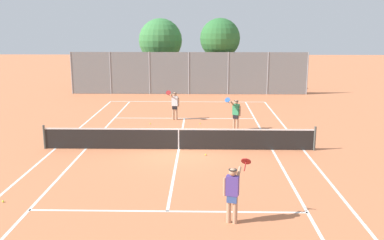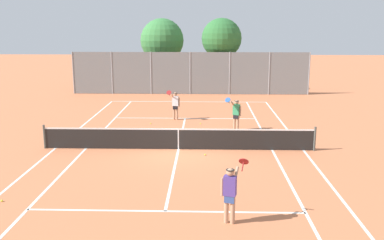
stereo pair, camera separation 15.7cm
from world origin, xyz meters
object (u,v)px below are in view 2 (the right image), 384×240
at_px(player_far_right, 236,113).
at_px(loose_tennis_ball_2, 201,123).
at_px(loose_tennis_ball_4, 2,201).
at_px(loose_tennis_ball_0, 205,155).
at_px(player_near_side, 230,192).
at_px(tree_behind_right, 221,40).
at_px(player_far_left, 175,104).
at_px(tennis_net, 178,138).
at_px(loose_tennis_ball_3, 151,123).
at_px(tree_behind_left, 161,41).

distance_m(player_far_right, loose_tennis_ball_2, 2.46).
bearing_deg(loose_tennis_ball_4, loose_tennis_ball_0, 38.33).
relative_size(player_near_side, tree_behind_right, 0.30).
relative_size(player_far_left, player_far_right, 1.00).
distance_m(tennis_net, loose_tennis_ball_4, 7.82).
height_order(player_far_right, loose_tennis_ball_0, player_far_right).
distance_m(tennis_net, loose_tennis_ball_3, 5.22).
height_order(player_near_side, loose_tennis_ball_4, player_near_side).
bearing_deg(loose_tennis_ball_0, tree_behind_right, 85.92).
bearing_deg(tennis_net, loose_tennis_ball_2, 79.38).
height_order(loose_tennis_ball_2, loose_tennis_ball_3, same).
bearing_deg(loose_tennis_ball_0, loose_tennis_ball_4, -141.67).
bearing_deg(tree_behind_left, tree_behind_right, -17.27).
bearing_deg(player_near_side, tennis_net, 104.69).
xyz_separation_m(loose_tennis_ball_4, tree_behind_left, (2.61, 24.42, 3.96)).
bearing_deg(tree_behind_right, tennis_net, -98.21).
height_order(player_far_left, loose_tennis_ball_3, player_far_left).
xyz_separation_m(player_far_left, loose_tennis_ball_4, (-4.62, -11.87, -0.89)).
relative_size(tennis_net, loose_tennis_ball_4, 181.82).
distance_m(player_far_left, tree_behind_right, 11.85).
distance_m(loose_tennis_ball_0, tree_behind_right, 18.37).
distance_m(player_far_right, loose_tennis_ball_4, 12.37).
bearing_deg(player_far_left, loose_tennis_ball_4, -111.27).
bearing_deg(player_far_right, tree_behind_right, 91.41).
distance_m(loose_tennis_ball_0, tree_behind_left, 20.15).
xyz_separation_m(player_near_side, player_far_right, (0.92, 10.67, 0.00)).
relative_size(tennis_net, loose_tennis_ball_2, 181.82).
distance_m(loose_tennis_ball_2, loose_tennis_ball_4, 12.39).
xyz_separation_m(loose_tennis_ball_0, loose_tennis_ball_4, (-6.34, -5.01, 0.00)).
relative_size(loose_tennis_ball_0, loose_tennis_ball_3, 1.00).
xyz_separation_m(player_far_right, loose_tennis_ball_0, (-1.60, -4.43, -0.89)).
xyz_separation_m(loose_tennis_ball_2, loose_tennis_ball_3, (-2.76, -0.07, 0.00)).
xyz_separation_m(player_near_side, loose_tennis_ball_0, (-0.68, 6.24, -0.89)).
bearing_deg(tennis_net, loose_tennis_ball_0, -35.76).
bearing_deg(player_far_left, tree_behind_right, 74.78).
distance_m(player_far_left, tree_behind_left, 13.07).
bearing_deg(loose_tennis_ball_2, tree_behind_right, 82.79).
xyz_separation_m(loose_tennis_ball_0, loose_tennis_ball_3, (-3.01, 5.71, 0.00)).
xyz_separation_m(player_far_left, tree_behind_right, (2.99, 10.99, 3.27)).
bearing_deg(tree_behind_left, player_far_left, -80.90).
bearing_deg(player_far_right, tree_behind_left, 109.59).
bearing_deg(player_near_side, player_far_left, 100.37).
bearing_deg(player_far_right, loose_tennis_ball_2, 143.96).
relative_size(loose_tennis_ball_3, tree_behind_left, 0.01).
relative_size(player_far_right, tree_behind_left, 0.30).
bearing_deg(loose_tennis_ball_3, loose_tennis_ball_2, 1.49).
height_order(player_far_left, loose_tennis_ball_4, player_far_left).
relative_size(tennis_net, player_near_side, 6.76).
distance_m(player_near_side, player_far_left, 13.32).
bearing_deg(player_far_left, tennis_net, -84.89).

